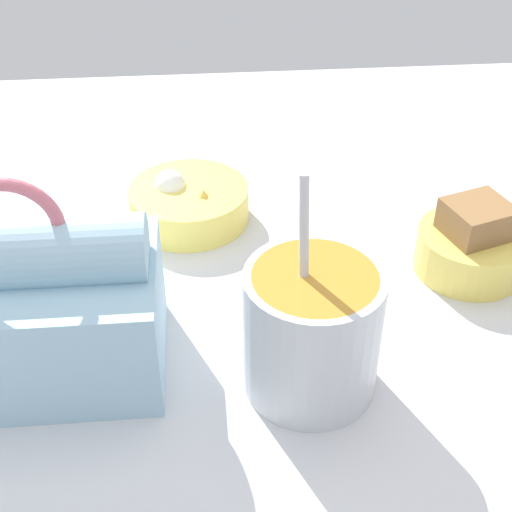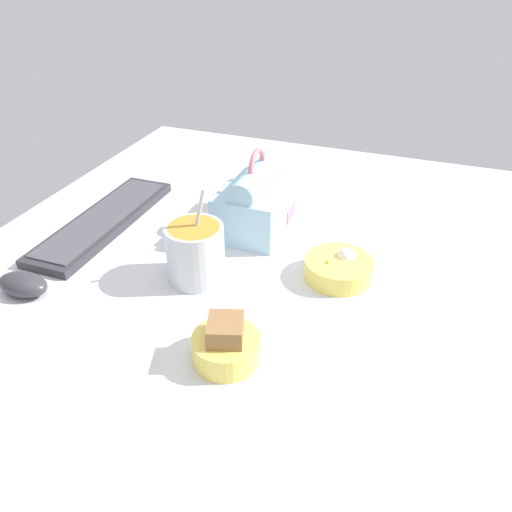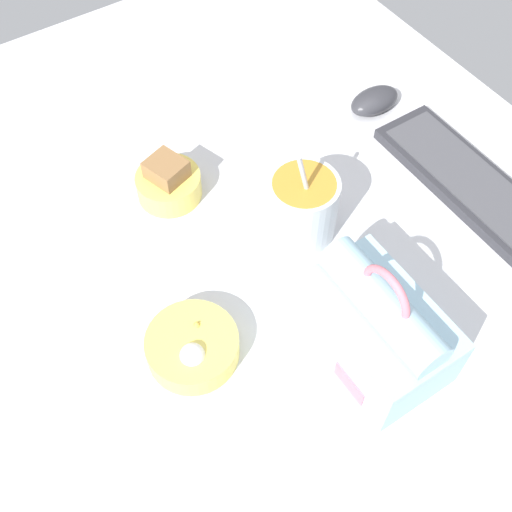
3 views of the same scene
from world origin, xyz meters
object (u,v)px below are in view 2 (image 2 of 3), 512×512
lunch_bag (257,201)px  computer_mouse (23,284)px  keyboard (104,220)px  bento_bowl_sandwich (226,345)px  soup_cup (195,252)px  bento_bowl_snacks (338,268)px

lunch_bag → computer_mouse: (-35.97, 30.03, -4.22)cm
keyboard → lunch_bag: 33.35cm
keyboard → lunch_bag: bearing=-71.3°
keyboard → computer_mouse: 25.44cm
keyboard → bento_bowl_sandwich: (-27.89, -40.55, 1.68)cm
soup_cup → computer_mouse: bearing=119.2°
soup_cup → bento_bowl_snacks: size_ratio=1.44×
keyboard → bento_bowl_snacks: 51.48cm
bento_bowl_sandwich → computer_mouse: 39.45cm
keyboard → lunch_bag: size_ratio=2.00×
bento_bowl_snacks → computer_mouse: bento_bowl_snacks is taller
bento_bowl_sandwich → computer_mouse: size_ratio=1.08×
lunch_bag → soup_cup: 21.63cm
keyboard → lunch_bag: lunch_bag is taller
lunch_bag → computer_mouse: lunch_bag is taller
bento_bowl_sandwich → bento_bowl_snacks: bento_bowl_sandwich is taller
keyboard → bento_bowl_snacks: size_ratio=3.22×
lunch_bag → computer_mouse: bearing=140.1°
bento_bowl_sandwich → computer_mouse: bearing=86.4°
bento_bowl_sandwich → keyboard: bearing=55.5°
lunch_bag → bento_bowl_sandwich: size_ratio=1.97×
bento_bowl_snacks → bento_bowl_sandwich: bearing=157.4°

